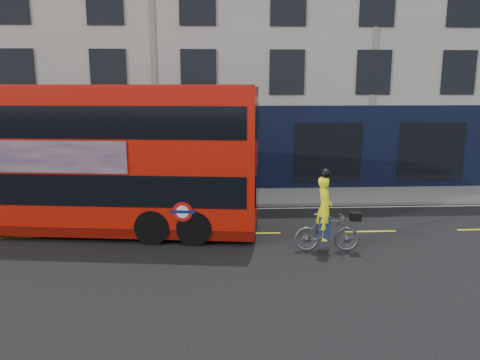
{
  "coord_description": "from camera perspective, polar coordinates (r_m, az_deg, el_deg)",
  "views": [
    {
      "loc": [
        2.72,
        -13.62,
        4.97
      ],
      "look_at": [
        3.59,
        2.76,
        1.6
      ],
      "focal_mm": 35.0,
      "sensor_mm": 36.0,
      "label": 1
    }
  ],
  "objects": [
    {
      "name": "bus",
      "position": [
        16.72,
        -19.26,
        2.61
      ],
      "size": [
        12.52,
        4.28,
        4.96
      ],
      "rotation": [
        0.0,
        0.0,
        -0.12
      ],
      "color": "#BD1407",
      "rests_on": "ground"
    },
    {
      "name": "ground",
      "position": [
        14.75,
        -13.63,
        -8.42
      ],
      "size": [
        120.0,
        120.0,
        0.0
      ],
      "primitive_type": "plane",
      "color": "black",
      "rests_on": "ground"
    },
    {
      "name": "kerb",
      "position": [
        19.45,
        -11.0,
        -3.22
      ],
      "size": [
        60.0,
        0.12,
        0.13
      ],
      "primitive_type": "cube",
      "color": "slate",
      "rests_on": "ground"
    },
    {
      "name": "pavement",
      "position": [
        20.89,
        -10.44,
        -2.18
      ],
      "size": [
        60.0,
        3.0,
        0.12
      ],
      "primitive_type": "cube",
      "color": "gray",
      "rests_on": "ground"
    },
    {
      "name": "building_terrace",
      "position": [
        26.82,
        -9.25,
        16.87
      ],
      "size": [
        50.0,
        10.07,
        15.0
      ],
      "color": "#ACAAA2",
      "rests_on": "ground"
    },
    {
      "name": "road_edge_line",
      "position": [
        19.17,
        -11.11,
        -3.62
      ],
      "size": [
        58.0,
        0.1,
        0.01
      ],
      "primitive_type": "cube",
      "color": "silver",
      "rests_on": "ground"
    },
    {
      "name": "cyclist",
      "position": [
        14.3,
        10.48,
        -5.33
      ],
      "size": [
        2.0,
        0.72,
        2.54
      ],
      "rotation": [
        0.0,
        0.0,
        -0.06
      ],
      "color": "#4E5254",
      "rests_on": "ground"
    },
    {
      "name": "lane_dashes",
      "position": [
        16.14,
        -12.67,
        -6.6
      ],
      "size": [
        58.0,
        0.12,
        0.01
      ],
      "primitive_type": null,
      "color": "yellow",
      "rests_on": "ground"
    }
  ]
}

